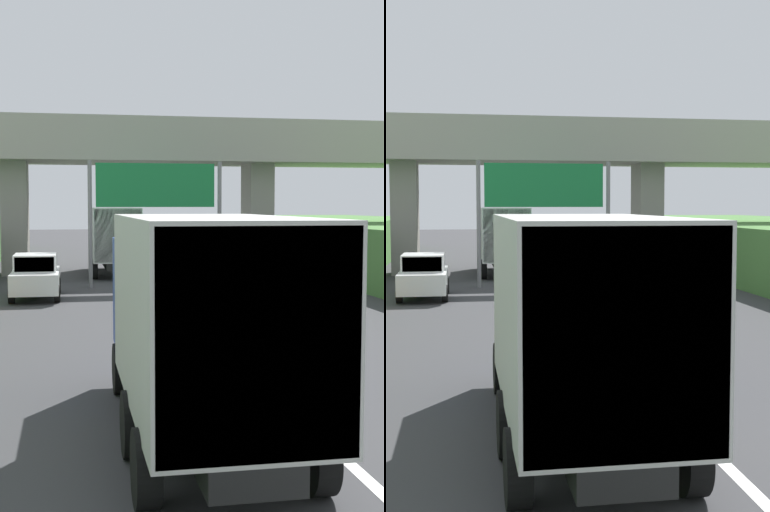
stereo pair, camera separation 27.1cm
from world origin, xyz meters
TOP-DOWN VIEW (x-y plane):
  - lane_centre_stripe at (0.00, 27.81)m, footprint 0.20×95.62m
  - overpass_bridge at (0.00, 34.76)m, footprint 40.00×4.80m
  - overhead_highway_sign at (0.00, 28.03)m, footprint 5.88×0.18m
  - truck_blue at (-1.88, 8.13)m, footprint 2.44×7.30m
  - truck_black at (-1.49, 33.78)m, footprint 2.44×7.30m
  - car_white at (-5.04, 24.98)m, footprint 1.86×4.10m

SIDE VIEW (x-z plane):
  - lane_centre_stripe at x=0.00m, z-range 0.00..0.01m
  - car_white at x=-5.04m, z-range 0.00..1.72m
  - truck_blue at x=-1.88m, z-range 0.21..3.65m
  - truck_black at x=-1.49m, z-range 0.21..3.65m
  - overhead_highway_sign at x=0.00m, z-range 1.33..6.82m
  - overpass_bridge at x=0.00m, z-range 2.06..10.06m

